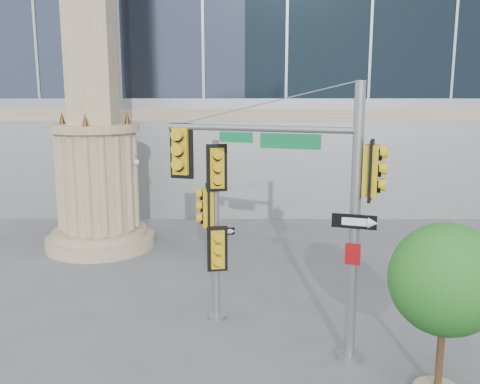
{
  "coord_description": "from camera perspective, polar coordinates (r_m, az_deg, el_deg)",
  "views": [
    {
      "loc": [
        -0.11,
        -12.37,
        6.52
      ],
      "look_at": [
        -0.18,
        2.0,
        3.71
      ],
      "focal_mm": 40.0,
      "sensor_mm": 36.0,
      "label": 1
    }
  ],
  "objects": [
    {
      "name": "street_tree",
      "position": [
        12.11,
        21.25,
        -9.11
      ],
      "size": [
        2.43,
        2.37,
        3.79
      ],
      "color": "tan",
      "rests_on": "ground"
    },
    {
      "name": "secondary_signal_pole",
      "position": [
        14.68,
        -2.73,
        -2.76
      ],
      "size": [
        0.93,
        0.68,
        5.13
      ],
      "rotation": [
        0.0,
        0.0,
        0.19
      ],
      "color": "slate",
      "rests_on": "ground"
    },
    {
      "name": "ground",
      "position": [
        13.98,
        0.72,
        -16.71
      ],
      "size": [
        120.0,
        120.0,
        0.0
      ],
      "primitive_type": "plane",
      "color": "#545456",
      "rests_on": "ground"
    },
    {
      "name": "main_signal_pole",
      "position": [
        12.7,
        6.85,
        0.19
      ],
      "size": [
        5.01,
        2.0,
        6.68
      ],
      "rotation": [
        0.0,
        0.0,
        -0.31
      ],
      "color": "slate",
      "rests_on": "ground"
    },
    {
      "name": "monument",
      "position": [
        22.19,
        -15.28,
        8.1
      ],
      "size": [
        4.4,
        4.4,
        16.6
      ],
      "color": "tan",
      "rests_on": "ground"
    }
  ]
}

